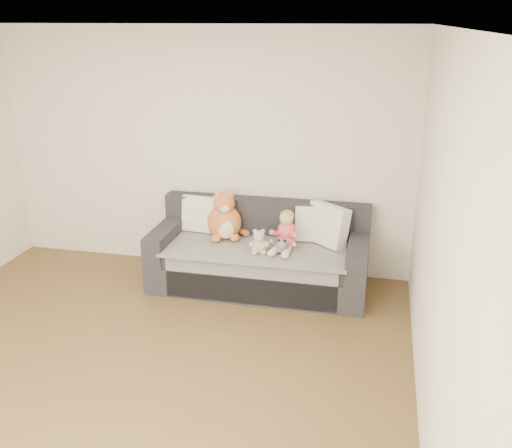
{
  "coord_description": "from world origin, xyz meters",
  "views": [
    {
      "loc": [
        1.85,
        -3.26,
        2.65
      ],
      "look_at": [
        0.72,
        1.87,
        0.75
      ],
      "focal_mm": 40.0,
      "sensor_mm": 36.0,
      "label": 1
    }
  ],
  "objects": [
    {
      "name": "room_shell",
      "position": [
        0.0,
        0.42,
        1.3
      ],
      "size": [
        5.0,
        5.0,
        5.0
      ],
      "color": "brown",
      "rests_on": "ground"
    },
    {
      "name": "sofa",
      "position": [
        0.72,
        2.06,
        0.31
      ],
      "size": [
        2.2,
        0.94,
        0.85
      ],
      "color": "#242428",
      "rests_on": "ground"
    },
    {
      "name": "cushion_left",
      "position": [
        0.03,
        2.29,
        0.67
      ],
      "size": [
        0.43,
        0.22,
        0.4
      ],
      "rotation": [
        0.0,
        0.0,
        -0.08
      ],
      "color": "white",
      "rests_on": "sofa"
    },
    {
      "name": "cushion_right_back",
      "position": [
        1.25,
        2.27,
        0.66
      ],
      "size": [
        0.42,
        0.23,
        0.38
      ],
      "rotation": [
        0.0,
        0.0,
        0.14
      ],
      "color": "white",
      "rests_on": "sofa"
    },
    {
      "name": "cushion_right_front",
      "position": [
        1.39,
        2.19,
        0.68
      ],
      "size": [
        0.48,
        0.44,
        0.43
      ],
      "rotation": [
        0.0,
        0.0,
        -0.67
      ],
      "color": "white",
      "rests_on": "sofa"
    },
    {
      "name": "toddler",
      "position": [
        1.0,
        1.97,
        0.64
      ],
      "size": [
        0.28,
        0.41,
        0.4
      ],
      "rotation": [
        0.0,
        0.0,
        -0.13
      ],
      "color": "#DA4C5B",
      "rests_on": "sofa"
    },
    {
      "name": "plush_cat",
      "position": [
        0.32,
        2.14,
        0.67
      ],
      "size": [
        0.44,
        0.43,
        0.55
      ],
      "rotation": [
        0.0,
        0.0,
        0.33
      ],
      "color": "#B44D28",
      "rests_on": "sofa"
    },
    {
      "name": "teddy_bear",
      "position": [
        0.76,
        1.8,
        0.58
      ],
      "size": [
        0.2,
        0.16,
        0.26
      ],
      "rotation": [
        0.0,
        0.0,
        0.25
      ],
      "color": "tan",
      "rests_on": "sofa"
    },
    {
      "name": "plush_cow",
      "position": [
        0.99,
        1.85,
        0.54
      ],
      "size": [
        0.14,
        0.21,
        0.17
      ],
      "rotation": [
        0.0,
        0.0,
        0.08
      ],
      "color": "white",
      "rests_on": "sofa"
    },
    {
      "name": "sippy_cup",
      "position": [
        0.76,
        1.88,
        0.53
      ],
      "size": [
        0.1,
        0.08,
        0.11
      ],
      "rotation": [
        0.0,
        0.0,
        0.37
      ],
      "color": "#593694",
      "rests_on": "sofa"
    }
  ]
}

